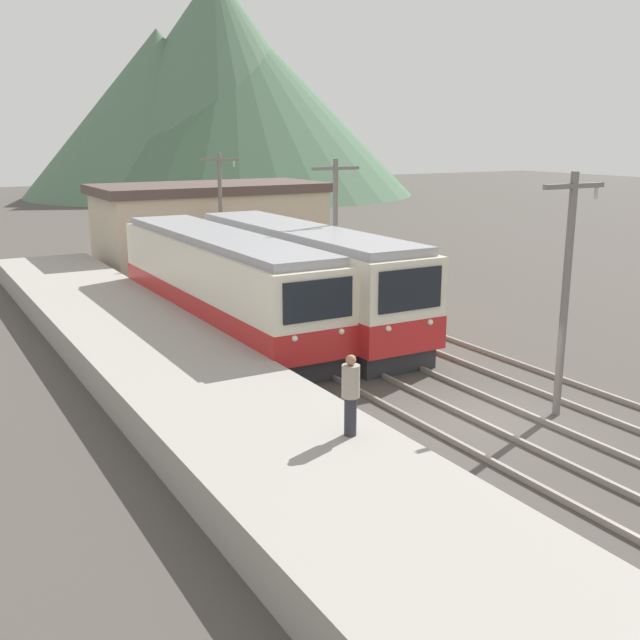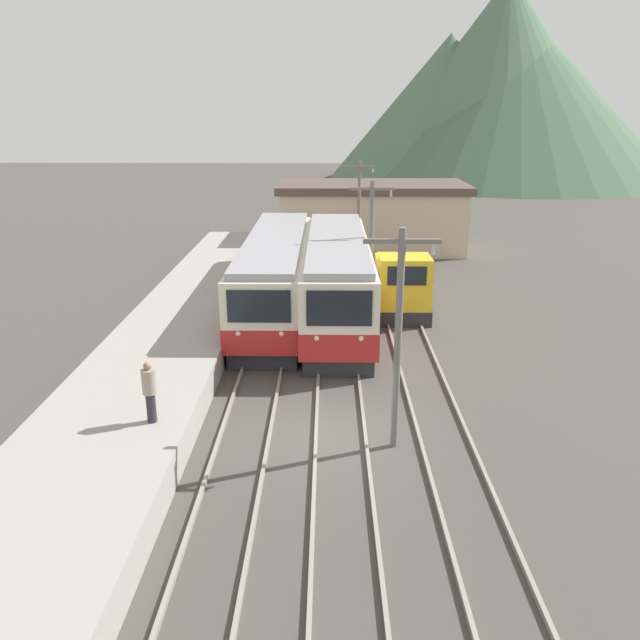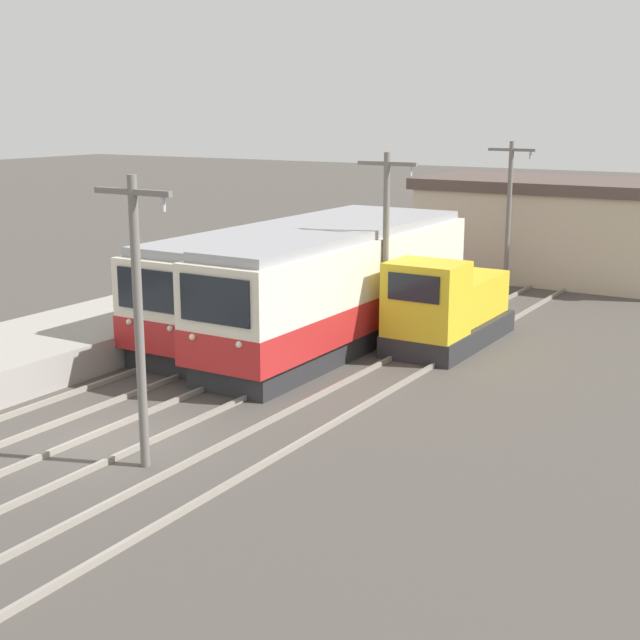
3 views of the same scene
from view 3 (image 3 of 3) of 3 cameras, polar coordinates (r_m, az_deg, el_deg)
name	(u,v)px [view 3 (image 3 of 3)]	position (r m, az deg, el deg)	size (l,w,h in m)	color
ground_plane	(108,442)	(21.42, -13.40, -7.63)	(200.00, 200.00, 0.00)	#47423D
track_left	(31,420)	(23.21, -18.03, -6.09)	(1.54, 60.00, 0.14)	gray
track_center	(114,441)	(21.26, -13.02, -7.56)	(1.54, 60.00, 0.14)	gray
track_right	(218,468)	(19.40, -6.56, -9.37)	(1.54, 60.00, 0.14)	gray
commuter_train_left	(288,280)	(31.26, -2.07, 2.57)	(2.84, 14.44, 3.66)	#28282B
commuter_train_center	(343,291)	(28.98, 1.49, 1.86)	(2.84, 13.59, 3.82)	#28282B
shunting_locomotive	(447,310)	(29.14, 8.12, 0.67)	(2.40, 5.80, 3.00)	#28282B
catenary_mast_near	(138,311)	(18.87, -11.54, 0.55)	(2.00, 0.20, 6.26)	slate
catenary_mast_mid	(386,243)	(28.03, 4.25, 4.91)	(2.00, 0.20, 6.26)	slate
catenary_mast_far	(509,210)	(38.31, 12.00, 6.92)	(2.00, 0.20, 6.26)	slate
station_building	(561,229)	(42.02, 15.17, 5.67)	(12.60, 6.30, 4.48)	beige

